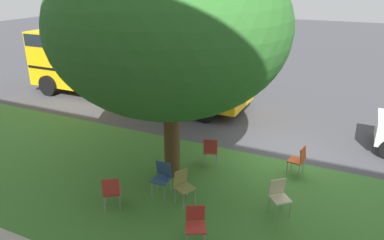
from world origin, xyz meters
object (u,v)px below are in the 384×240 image
(chair_6, at_px, (299,159))
(chair_3, at_px, (111,191))
(chair_4, at_px, (162,176))
(chair_2, at_px, (211,150))
(chair_0, at_px, (279,194))
(chair_1, at_px, (183,184))
(chair_5, at_px, (196,223))
(school_bus, at_px, (133,61))
(street_tree, at_px, (170,28))

(chair_6, bearing_deg, chair_3, 43.73)
(chair_4, xyz_separation_m, chair_6, (-2.99, -2.46, 0.00))
(chair_2, xyz_separation_m, chair_4, (0.54, 1.94, 0.00))
(chair_0, height_order, chair_1, same)
(chair_2, relative_size, chair_5, 1.00)
(chair_2, height_order, school_bus, school_bus)
(chair_0, height_order, chair_6, same)
(chair_1, distance_m, chair_5, 1.53)
(chair_0, distance_m, chair_3, 3.96)
(chair_1, relative_size, chair_5, 1.00)
(chair_4, xyz_separation_m, school_bus, (5.01, -6.33, 1.24))
(chair_2, height_order, chair_3, same)
(chair_1, bearing_deg, school_bus, -48.62)
(chair_1, xyz_separation_m, chair_3, (1.42, 0.98, 0.00))
(chair_1, bearing_deg, chair_3, 34.65)
(chair_4, relative_size, chair_5, 1.00)
(street_tree, relative_size, chair_0, 7.15)
(street_tree, distance_m, chair_6, 5.03)
(chair_2, relative_size, school_bus, 0.08)
(chair_3, bearing_deg, chair_4, -123.91)
(chair_4, xyz_separation_m, chair_5, (-1.58, 1.36, 0.00))
(street_tree, relative_size, chair_6, 7.15)
(chair_2, xyz_separation_m, chair_5, (-1.04, 3.30, 0.00))
(chair_6, bearing_deg, chair_0, 87.40)
(chair_2, distance_m, chair_5, 3.46)
(chair_1, bearing_deg, chair_5, 126.16)
(chair_4, relative_size, chair_6, 1.00)
(chair_3, relative_size, chair_4, 1.00)
(chair_0, relative_size, school_bus, 0.08)
(chair_3, height_order, chair_6, same)
(chair_6, distance_m, school_bus, 8.97)
(chair_0, height_order, chair_2, same)
(chair_2, bearing_deg, school_bus, -38.33)
(chair_0, xyz_separation_m, chair_6, (-0.09, -2.03, 0.00))
(chair_1, distance_m, school_bus, 8.70)
(chair_4, height_order, chair_6, same)
(chair_3, relative_size, chair_5, 1.00)
(street_tree, bearing_deg, chair_4, 102.86)
(chair_5, bearing_deg, chair_2, -72.53)
(chair_5, bearing_deg, chair_0, -126.44)
(chair_3, bearing_deg, chair_6, -136.27)
(street_tree, bearing_deg, chair_1, 128.93)
(chair_1, distance_m, chair_6, 3.47)
(street_tree, bearing_deg, chair_0, 169.89)
(chair_2, height_order, chair_5, same)
(street_tree, distance_m, chair_5, 4.64)
(chair_1, xyz_separation_m, chair_2, (0.14, -2.07, 0.00))
(chair_0, relative_size, chair_6, 1.00)
(chair_0, height_order, chair_4, same)
(chair_3, distance_m, chair_5, 2.34)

